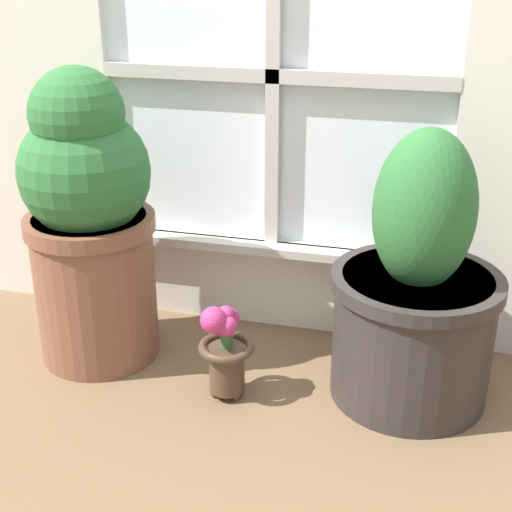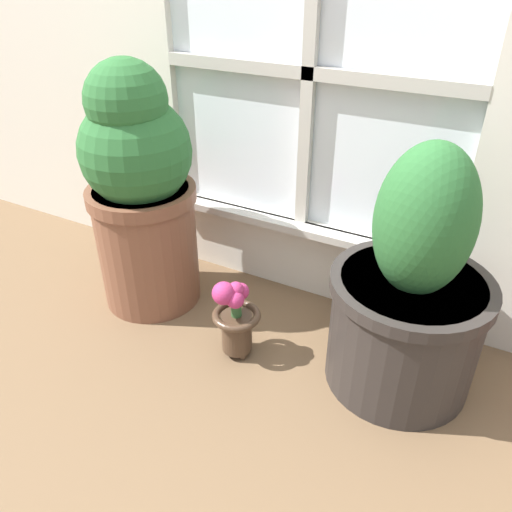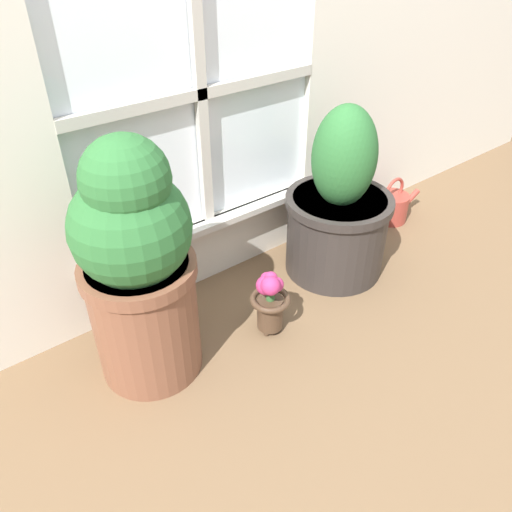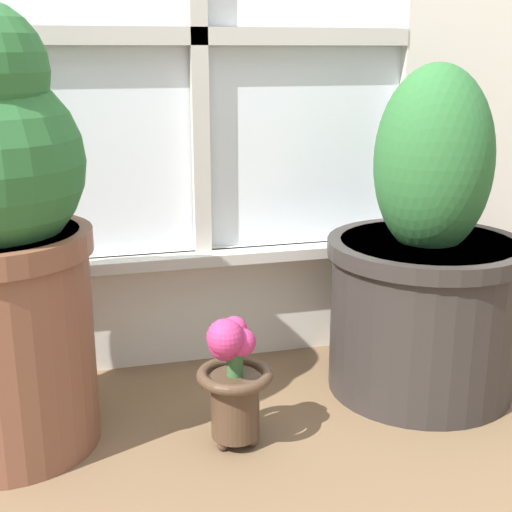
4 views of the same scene
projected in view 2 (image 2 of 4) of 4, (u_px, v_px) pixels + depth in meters
The scene contains 4 objects.
ground_plane at pixel (224, 378), 1.36m from camera, with size 10.00×10.00×0.00m, color brown.
potted_plant_left at pixel (140, 190), 1.48m from camera, with size 0.33×0.33×0.76m.
potted_plant_right at pixel (409, 299), 1.23m from camera, with size 0.40×0.40×0.66m.
flower_vase at pixel (235, 315), 1.37m from camera, with size 0.14×0.14×0.25m.
Camera 2 is at (0.54, -0.82, 1.00)m, focal length 35.00 mm.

